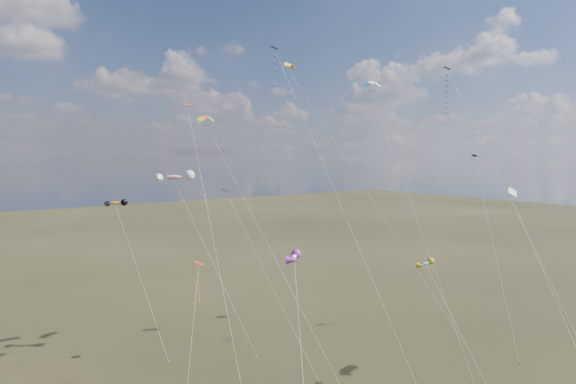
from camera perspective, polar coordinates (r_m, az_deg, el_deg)
diamond_black_high at (r=74.13m, az=17.90°, el=9.34°), size 9.54×25.93×34.98m
diamond_navy_tall at (r=57.63m, az=-0.44°, el=11.39°), size 2.75×21.29×35.03m
diamond_black_mid at (r=55.79m, az=-4.08°, el=-5.74°), size 3.92×13.10×19.02m
diamond_red_low at (r=50.35m, az=-9.93°, el=-10.46°), size 5.41×6.83×12.78m
diamond_navy_right at (r=72.14m, az=20.10°, el=0.75°), size 8.16×11.76×22.85m
diamond_orange_center at (r=53.38m, az=-9.29°, el=-0.06°), size 4.38×19.44×28.66m
parafoil_yellow at (r=65.44m, az=0.30°, el=13.89°), size 14.42×18.83×34.70m
parafoil_blue_white at (r=67.85m, az=9.39°, el=11.72°), size 6.39×20.44×32.61m
parafoil_striped at (r=58.61m, az=23.76°, el=0.28°), size 7.02×13.75×20.01m
parafoil_tricolor at (r=63.79m, az=-8.96°, el=8.00°), size 4.34×22.13×27.93m
novelty_orange_black at (r=65.68m, az=-18.61°, el=-1.25°), size 3.22×11.83×17.44m
novelty_white_purple at (r=43.78m, az=0.71°, el=-7.30°), size 7.10×10.90×14.75m
novelty_redwhite_stripe at (r=62.06m, az=-12.55°, el=1.58°), size 7.05×12.50×20.93m
novelty_blue_yellow at (r=52.56m, az=15.14°, el=-7.75°), size 2.23×8.83×12.63m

